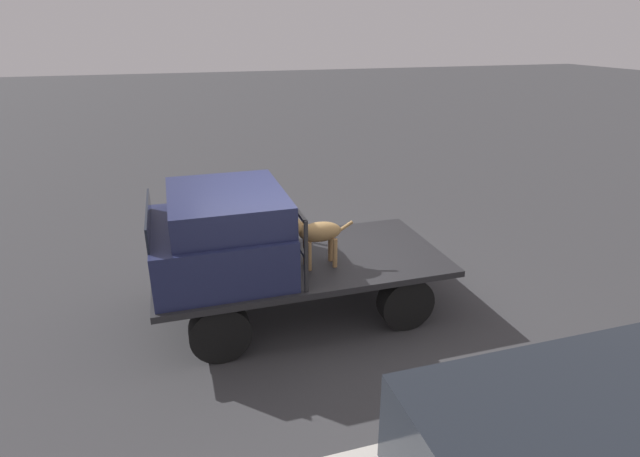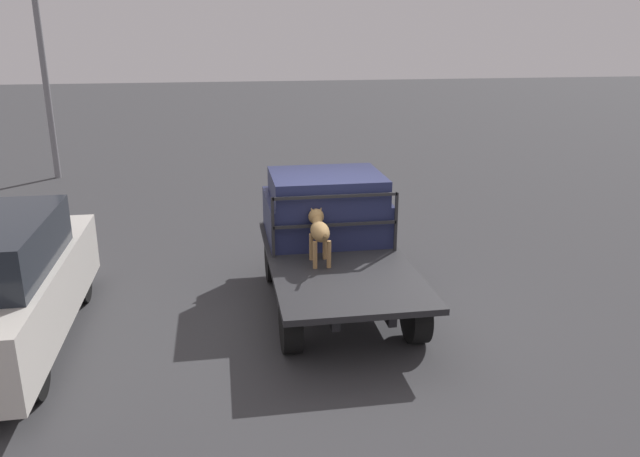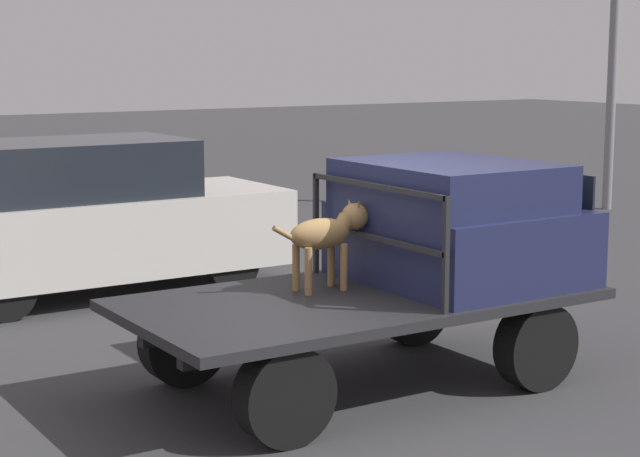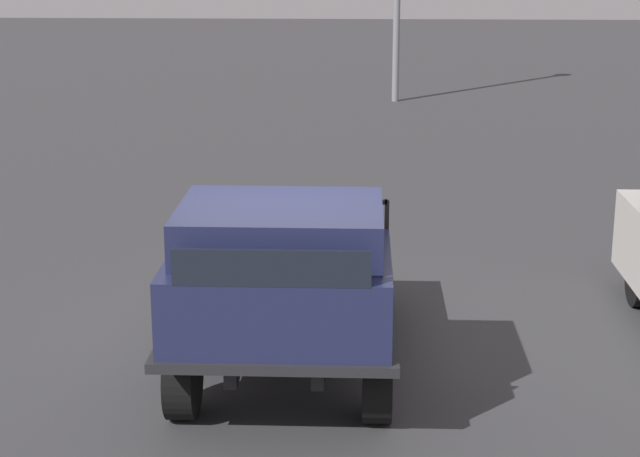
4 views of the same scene
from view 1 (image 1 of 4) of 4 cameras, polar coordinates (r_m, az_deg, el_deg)
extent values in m
plane|color=#38383A|center=(6.92, -2.19, -9.09)|extent=(80.00, 80.00, 0.00)
cylinder|color=black|center=(5.91, -11.34, -11.53)|extent=(0.70, 0.24, 0.70)
cylinder|color=black|center=(7.30, -12.72, -4.77)|extent=(0.70, 0.24, 0.70)
cylinder|color=black|center=(6.46, 9.73, -8.28)|extent=(0.70, 0.24, 0.70)
cylinder|color=black|center=(7.75, 4.57, -2.63)|extent=(0.70, 0.24, 0.70)
cube|color=black|center=(6.35, -1.49, -6.03)|extent=(3.44, 0.10, 0.18)
cube|color=black|center=(6.93, -2.97, -3.52)|extent=(3.44, 0.10, 0.18)
cube|color=#232326|center=(6.58, -2.28, -3.71)|extent=(3.74, 1.92, 0.08)
cube|color=#1E2347|center=(6.28, -11.39, -1.93)|extent=(1.59, 1.80, 0.62)
cube|color=#1E2347|center=(6.11, -10.62, 2.50)|extent=(1.35, 1.66, 0.38)
cube|color=black|center=(6.11, -19.03, 1.08)|extent=(0.02, 1.48, 0.29)
cube|color=#232326|center=(5.57, -1.59, -3.27)|extent=(0.04, 0.04, 0.87)
cube|color=#232326|center=(7.16, -5.33, 2.51)|extent=(0.04, 0.04, 0.87)
cube|color=#232326|center=(6.21, -3.79, 3.53)|extent=(0.04, 1.76, 0.04)
cube|color=#232326|center=(6.35, -3.70, -0.02)|extent=(0.04, 1.76, 0.04)
cylinder|color=#9E7547|center=(6.16, -1.24, -3.20)|extent=(0.06, 0.06, 0.38)
cylinder|color=#9E7547|center=(6.33, -1.70, -2.50)|extent=(0.06, 0.06, 0.38)
cylinder|color=#9E7547|center=(6.25, 1.72, -2.82)|extent=(0.06, 0.06, 0.38)
cylinder|color=#9E7547|center=(6.41, 1.19, -2.14)|extent=(0.06, 0.06, 0.38)
ellipsoid|color=olive|center=(6.18, 0.00, -0.38)|extent=(0.54, 0.25, 0.25)
sphere|color=#9E7547|center=(6.16, -1.33, -0.91)|extent=(0.11, 0.11, 0.11)
cylinder|color=olive|center=(6.09, -2.07, -0.02)|extent=(0.18, 0.14, 0.17)
sphere|color=olive|center=(6.05, -3.05, 0.27)|extent=(0.22, 0.22, 0.22)
cone|color=#9E7547|center=(6.04, -3.91, 0.03)|extent=(0.12, 0.12, 0.12)
cone|color=olive|center=(5.97, -2.83, 0.91)|extent=(0.06, 0.08, 0.10)
cone|color=olive|center=(6.08, -3.11, 1.30)|extent=(0.06, 0.08, 0.10)
cylinder|color=olive|center=(6.26, 2.81, 0.16)|extent=(0.23, 0.04, 0.16)
camera|label=2|loc=(10.41, 52.08, 15.49)|focal=35.00mm
camera|label=3|loc=(14.01, 9.82, 17.86)|focal=60.00mm
camera|label=4|loc=(9.31, -75.70, 7.99)|focal=60.00mm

